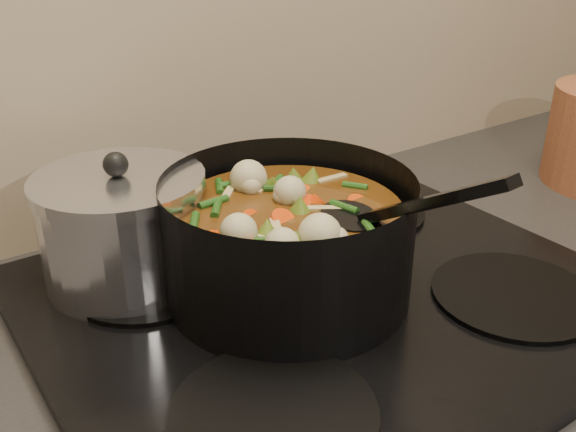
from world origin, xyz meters
TOP-DOWN VIEW (x-y plane):
  - stovetop at (0.00, 1.93)m, footprint 0.62×0.54m
  - stockpot at (-0.04, 1.95)m, footprint 0.30×0.38m
  - saucepan at (-0.17, 2.08)m, footprint 0.19×0.19m

SIDE VIEW (x-z plane):
  - stovetop at x=0.00m, z-range 0.91..0.93m
  - stockpot at x=-0.04m, z-range 0.89..1.09m
  - saucepan at x=-0.17m, z-range 0.92..1.07m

